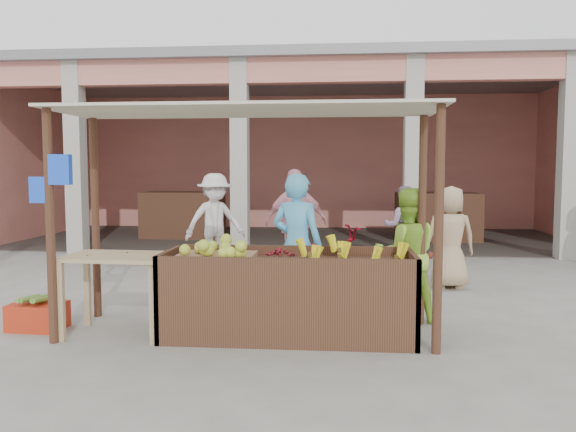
# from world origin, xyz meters

# --- Properties ---
(ground) EXTENTS (60.00, 60.00, 0.00)m
(ground) POSITION_xyz_m (0.00, 0.00, 0.00)
(ground) COLOR slate
(ground) RESTS_ON ground
(market_building) EXTENTS (14.40, 6.40, 4.20)m
(market_building) POSITION_xyz_m (0.05, 8.93, 2.70)
(market_building) COLOR #DC8473
(market_building) RESTS_ON ground
(fruit_stall) EXTENTS (2.60, 0.95, 0.80)m
(fruit_stall) POSITION_xyz_m (0.50, 0.00, 0.40)
(fruit_stall) COLOR #4F301F
(fruit_stall) RESTS_ON ground
(stall_awning) EXTENTS (4.09, 1.35, 2.39)m
(stall_awning) POSITION_xyz_m (-0.01, 0.06, 1.98)
(stall_awning) COLOR #4F301F
(stall_awning) RESTS_ON ground
(banana_heap) EXTENTS (1.03, 0.56, 0.19)m
(banana_heap) POSITION_xyz_m (1.15, 0.04, 0.89)
(banana_heap) COLOR yellow
(banana_heap) RESTS_ON fruit_stall
(melon_tray) EXTENTS (0.81, 0.70, 0.21)m
(melon_tray) POSITION_xyz_m (-0.27, -0.04, 0.90)
(melon_tray) COLOR #906D4A
(melon_tray) RESTS_ON fruit_stall
(berry_heap) EXTENTS (0.46, 0.38, 0.15)m
(berry_heap) POSITION_xyz_m (0.40, 0.02, 0.87)
(berry_heap) COLOR maroon
(berry_heap) RESTS_ON fruit_stall
(side_table) EXTENTS (1.09, 0.75, 0.85)m
(side_table) POSITION_xyz_m (-1.31, -0.10, 0.71)
(side_table) COLOR tan
(side_table) RESTS_ON ground
(papaya_pile) EXTENTS (0.78, 0.45, 0.22)m
(papaya_pile) POSITION_xyz_m (-1.31, -0.10, 0.97)
(papaya_pile) COLOR #4A862C
(papaya_pile) RESTS_ON side_table
(red_crate) EXTENTS (0.58, 0.43, 0.29)m
(red_crate) POSITION_xyz_m (-2.27, 0.01, 0.15)
(red_crate) COLOR #B42A13
(red_crate) RESTS_ON ground
(plantain_bundle) EXTENTS (0.45, 0.31, 0.09)m
(plantain_bundle) POSITION_xyz_m (-2.27, 0.01, 0.34)
(plantain_bundle) COLOR olive
(plantain_bundle) RESTS_ON red_crate
(produce_sacks) EXTENTS (0.91, 0.68, 0.55)m
(produce_sacks) POSITION_xyz_m (2.77, 5.31, 0.27)
(produce_sacks) COLOR maroon
(produce_sacks) RESTS_ON ground
(vendor_blue) EXTENTS (0.81, 0.70, 1.83)m
(vendor_blue) POSITION_xyz_m (0.53, 0.79, 0.92)
(vendor_blue) COLOR #55B8EC
(vendor_blue) RESTS_ON ground
(vendor_green) EXTENTS (0.81, 0.50, 1.62)m
(vendor_green) POSITION_xyz_m (1.80, 0.74, 0.81)
(vendor_green) COLOR #93C736
(vendor_green) RESTS_ON ground
(motorcycle) EXTENTS (1.18, 1.95, 0.96)m
(motorcycle) POSITION_xyz_m (0.78, 2.49, 0.48)
(motorcycle) COLOR maroon
(motorcycle) RESTS_ON ground
(shopper_a) EXTENTS (1.31, 1.11, 1.83)m
(shopper_a) POSITION_xyz_m (-1.15, 3.96, 0.92)
(shopper_a) COLOR silver
(shopper_a) RESTS_ON ground
(shopper_b) EXTENTS (1.23, 0.88, 1.89)m
(shopper_b) POSITION_xyz_m (0.32, 3.44, 0.94)
(shopper_b) COLOR pink
(shopper_b) RESTS_ON ground
(shopper_c) EXTENTS (0.84, 0.58, 1.68)m
(shopper_c) POSITION_xyz_m (2.66, 2.62, 0.84)
(shopper_c) COLOR tan
(shopper_c) RESTS_ON ground
(shopper_f) EXTENTS (0.81, 0.49, 1.61)m
(shopper_f) POSITION_xyz_m (2.19, 4.47, 0.80)
(shopper_f) COLOR gray
(shopper_f) RESTS_ON ground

